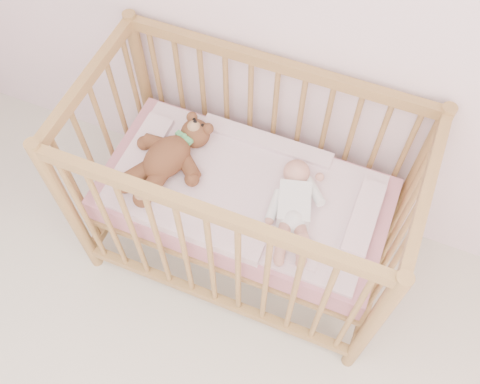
% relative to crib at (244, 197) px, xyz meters
% --- Properties ---
extents(crib, '(1.36, 0.76, 1.00)m').
position_rel_crib_xyz_m(crib, '(0.00, 0.00, 0.00)').
color(crib, '#A77D46').
rests_on(crib, floor).
extents(mattress, '(1.22, 0.62, 0.13)m').
position_rel_crib_xyz_m(mattress, '(0.00, 0.00, -0.01)').
color(mattress, '#C97D8B').
rests_on(mattress, crib).
extents(blanket, '(1.10, 0.58, 0.06)m').
position_rel_crib_xyz_m(blanket, '(0.00, 0.00, 0.06)').
color(blanket, pink).
rests_on(blanket, mattress).
extents(baby, '(0.36, 0.54, 0.12)m').
position_rel_crib_xyz_m(baby, '(0.22, -0.02, 0.14)').
color(baby, white).
rests_on(baby, blanket).
extents(teddy_bear, '(0.50, 0.59, 0.14)m').
position_rel_crib_xyz_m(teddy_bear, '(-0.34, -0.02, 0.15)').
color(teddy_bear, brown).
rests_on(teddy_bear, blanket).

